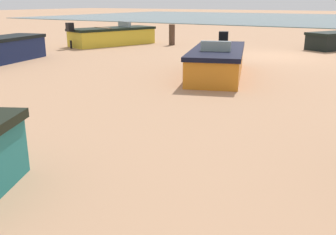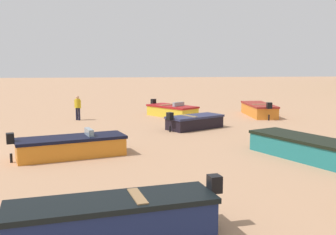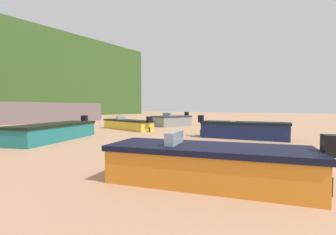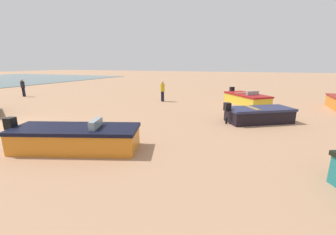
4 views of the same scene
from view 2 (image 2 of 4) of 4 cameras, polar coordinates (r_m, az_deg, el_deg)
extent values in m
cube|color=orange|center=(29.20, 12.74, 0.96)|extent=(4.20, 1.61, 0.74)
cube|color=maroon|center=(29.15, 12.77, 1.80)|extent=(4.31, 1.70, 0.12)
cube|color=black|center=(26.99, 14.15, 1.65)|extent=(0.29, 0.33, 0.40)
cylinder|color=black|center=(27.08, 14.09, -0.02)|extent=(0.10, 0.10, 0.37)
cube|color=#95774D|center=(28.65, 13.07, 1.78)|extent=(0.28, 1.26, 0.08)
cube|color=orange|center=(16.78, -13.52, -4.26)|extent=(2.67, 4.44, 0.70)
cube|color=black|center=(16.70, -13.56, -2.88)|extent=(2.78, 4.56, 0.12)
cube|color=black|center=(16.40, -21.46, -2.77)|extent=(0.39, 0.37, 0.40)
cylinder|color=black|center=(16.56, -21.32, -5.38)|extent=(0.13, 0.13, 0.35)
cube|color=#8C9EA8|center=(16.81, -11.11, -2.04)|extent=(0.86, 0.46, 0.28)
cube|color=#15214F|center=(9.08, -7.81, -14.47)|extent=(2.13, 4.58, 0.79)
cube|color=black|center=(8.92, -7.87, -11.78)|extent=(2.23, 4.69, 0.12)
cube|color=black|center=(9.53, 6.60, -9.30)|extent=(0.37, 0.34, 0.40)
cylinder|color=black|center=(9.80, 6.52, -13.94)|extent=(0.12, 0.12, 0.39)
cube|color=olive|center=(9.00, -4.34, -11.19)|extent=(1.09, 0.45, 0.08)
cube|color=#207374|center=(16.84, 19.41, -4.39)|extent=(5.29, 3.60, 0.74)
cube|color=black|center=(16.76, 19.48, -2.96)|extent=(5.41, 3.71, 0.12)
cube|color=black|center=(23.13, 3.81, -0.80)|extent=(2.86, 3.48, 0.64)
cube|color=#292B4D|center=(23.07, 3.82, 0.13)|extent=(2.98, 3.60, 0.12)
cube|color=black|center=(21.92, 0.28, 0.20)|extent=(0.42, 0.41, 0.40)
cylinder|color=black|center=(22.03, 0.28, -1.65)|extent=(0.14, 0.14, 0.32)
cube|color=olive|center=(22.81, 3.05, 0.17)|extent=(1.12, 0.81, 0.08)
cube|color=gold|center=(28.18, 0.58, 0.82)|extent=(3.80, 3.45, 0.65)
cube|color=maroon|center=(28.13, 0.59, 1.60)|extent=(3.93, 3.57, 0.12)
cube|color=black|center=(29.55, -2.08, 2.25)|extent=(0.42, 0.42, 0.40)
cylinder|color=black|center=(29.63, -2.07, 0.85)|extent=(0.14, 0.14, 0.33)
cube|color=#8C9EA8|center=(27.67, 1.49, 1.91)|extent=(0.74, 0.87, 0.28)
cube|color=olive|center=(28.45, -0.04, 1.77)|extent=(1.01, 1.21, 0.08)
cylinder|color=black|center=(26.96, -12.47, 0.48)|extent=(0.19, 0.19, 0.82)
cylinder|color=black|center=(27.09, -12.79, 0.50)|extent=(0.19, 0.19, 0.82)
cylinder|color=gold|center=(26.94, -12.67, 1.97)|extent=(0.47, 0.47, 0.58)
cylinder|color=gold|center=(26.80, -12.32, 1.86)|extent=(0.13, 0.13, 0.54)
cylinder|color=gold|center=(27.09, -13.02, 1.90)|extent=(0.13, 0.13, 0.54)
sphere|color=tan|center=(26.91, -12.70, 2.81)|extent=(0.31, 0.31, 0.22)
camera|label=1|loc=(22.57, 16.34, 3.43)|focal=41.38mm
camera|label=3|loc=(21.35, -18.29, 1.64)|focal=24.83mm
camera|label=4|loc=(11.27, 11.01, 3.30)|focal=22.90mm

